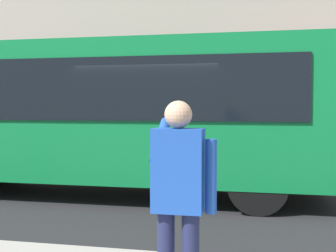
% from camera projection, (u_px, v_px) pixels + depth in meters
% --- Properties ---
extents(ground_plane, '(60.00, 60.00, 0.00)m').
position_uv_depth(ground_plane, '(159.00, 198.00, 8.55)').
color(ground_plane, '#232326').
extents(red_bus, '(9.05, 2.54, 3.08)m').
position_uv_depth(red_bus, '(107.00, 112.00, 8.82)').
color(red_bus, '#0F7238').
rests_on(red_bus, ground_plane).
extents(pedestrian_photographer, '(0.53, 0.52, 1.70)m').
position_uv_depth(pedestrian_photographer, '(179.00, 190.00, 3.45)').
color(pedestrian_photographer, '#1E2347').
rests_on(pedestrian_photographer, sidewalk_curb).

